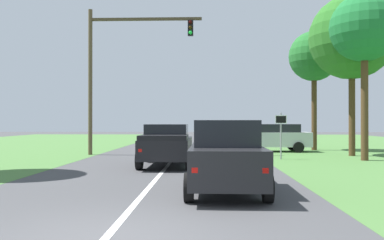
{
  "coord_description": "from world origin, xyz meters",
  "views": [
    {
      "loc": [
        1.67,
        -6.64,
        1.96
      ],
      "look_at": [
        0.92,
        16.05,
        2.06
      ],
      "focal_mm": 37.17,
      "sensor_mm": 36.0,
      "label": 1
    }
  ],
  "objects": [
    {
      "name": "ground_plane",
      "position": [
        0.0,
        9.02,
        0.0
      ],
      "size": [
        120.0,
        120.0,
        0.0
      ],
      "primitive_type": "plane",
      "color": "#424244"
    },
    {
      "name": "oak_tree_right",
      "position": [
        10.08,
        16.37,
        6.78
      ],
      "size": [
        4.82,
        4.82,
        9.22
      ],
      "color": "#4C351E",
      "rests_on": "ground_plane"
    },
    {
      "name": "keep_moving_sign",
      "position": [
        5.6,
        14.1,
        1.55
      ],
      "size": [
        0.6,
        0.09,
        2.43
      ],
      "color": "gray",
      "rests_on": "ground_plane"
    },
    {
      "name": "extra_tree_2",
      "position": [
        9.72,
        13.66,
        6.66
      ],
      "size": [
        3.44,
        3.44,
        8.45
      ],
      "color": "#4C351E",
      "rests_on": "ground_plane"
    },
    {
      "name": "extra_tree_1",
      "position": [
        9.19,
        20.98,
        6.43
      ],
      "size": [
        3.45,
        3.45,
        8.22
      ],
      "color": "#4C351E",
      "rests_on": "ground_plane"
    },
    {
      "name": "crossing_suv_far",
      "position": [
        6.13,
        19.53,
        0.95
      ],
      "size": [
        4.81,
        2.17,
        1.8
      ],
      "color": "silver",
      "rests_on": "ground_plane"
    },
    {
      "name": "pickup_truck_lead",
      "position": [
        -0.01,
        10.84,
        0.95
      ],
      "size": [
        2.27,
        4.91,
        1.85
      ],
      "color": "black",
      "rests_on": "ground_plane"
    },
    {
      "name": "red_suv_near",
      "position": [
        2.24,
        4.47,
        1.04
      ],
      "size": [
        2.17,
        4.52,
        2.0
      ],
      "color": "black",
      "rests_on": "ground_plane"
    },
    {
      "name": "traffic_light",
      "position": [
        -3.56,
        16.63,
        5.57
      ],
      "size": [
        6.73,
        0.4,
        8.61
      ],
      "color": "brown",
      "rests_on": "ground_plane"
    }
  ]
}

